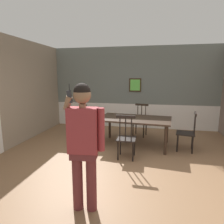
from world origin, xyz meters
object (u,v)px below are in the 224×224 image
Objects in this scene: chair_at_table_head at (187,132)px; person_figure at (84,140)px; chair_by_doorway at (89,124)px; chair_near_window at (140,121)px; chair_opposite_corner at (126,138)px; dining_table at (134,121)px.

person_figure is at bearing 155.27° from chair_at_table_head.
chair_at_table_head is (2.61, -0.28, -0.01)m from chair_by_doorway.
chair_near_window is at bearing -103.49° from person_figure.
chair_opposite_corner is at bearing 54.08° from chair_by_doorway.
dining_table is 1.92× the size of chair_opposite_corner.
person_figure is (-0.53, -3.62, 0.53)m from chair_near_window.
chair_near_window is 0.96× the size of chair_by_doorway.
chair_by_doorway is 1.01× the size of chair_opposite_corner.
chair_at_table_head is 0.56× the size of person_figure.
chair_opposite_corner is (-1.40, -0.77, 0.01)m from chair_at_table_head.
dining_table is at bearing 92.99° from chair_at_table_head.
chair_at_table_head reaches higher than dining_table.
dining_table is 0.94m from chair_near_window.
chair_near_window is at bearing 84.04° from chair_opposite_corner.
chair_opposite_corner is (-0.20, -1.82, 0.01)m from chair_near_window.
person_figure is at bearing -98.92° from dining_table.
person_figure is at bearing -100.24° from chair_opposite_corner.
person_figure is at bearing 93.28° from chair_near_window.
chair_by_doorway is at bearing -78.00° from person_figure.
chair_near_window reaches higher than dining_table.
chair_at_table_head is at bearing -6.25° from dining_table.
chair_near_window reaches higher than chair_at_table_head.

